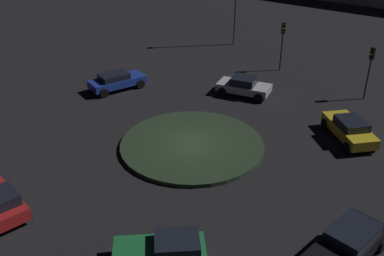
# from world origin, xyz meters

# --- Properties ---
(ground_plane) EXTENTS (116.72, 116.72, 0.00)m
(ground_plane) POSITION_xyz_m (0.00, 0.00, 0.00)
(ground_plane) COLOR black
(roundabout_island) EXTENTS (8.95, 8.95, 0.25)m
(roundabout_island) POSITION_xyz_m (0.00, 0.00, 0.13)
(roundabout_island) COLOR #263823
(roundabout_island) RESTS_ON ground_plane
(car_yellow) EXTENTS (2.88, 4.64, 1.47)m
(car_yellow) POSITION_xyz_m (-9.48, 3.33, 0.78)
(car_yellow) COLOR gold
(car_yellow) RESTS_ON ground_plane
(car_black) EXTENTS (4.82, 3.24, 1.46)m
(car_black) POSITION_xyz_m (-2.15, 11.45, 0.77)
(car_black) COLOR black
(car_black) RESTS_ON ground_plane
(car_green) EXTENTS (4.29, 3.01, 1.33)m
(car_green) POSITION_xyz_m (5.17, 8.47, 0.70)
(car_green) COLOR #1E7238
(car_green) RESTS_ON ground_plane
(car_silver) EXTENTS (4.03, 4.22, 1.46)m
(car_silver) POSITION_xyz_m (-6.91, -5.51, 0.75)
(car_silver) COLOR silver
(car_silver) RESTS_ON ground_plane
(car_blue) EXTENTS (4.65, 2.62, 1.38)m
(car_blue) POSITION_xyz_m (1.76, -10.62, 0.75)
(car_blue) COLOR #1E38A5
(car_blue) RESTS_ON ground_plane
(traffic_light_southwest) EXTENTS (0.39, 0.37, 4.23)m
(traffic_light_southwest) POSITION_xyz_m (-12.50, -8.83, 3.01)
(traffic_light_southwest) COLOR #2D2D2D
(traffic_light_southwest) RESTS_ON ground_plane
(traffic_light_west) EXTENTS (0.36, 0.31, 4.07)m
(traffic_light_west) POSITION_xyz_m (-14.87, -1.05, 2.90)
(traffic_light_west) COLOR #2D2D2D
(traffic_light_west) RESTS_ON ground_plane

